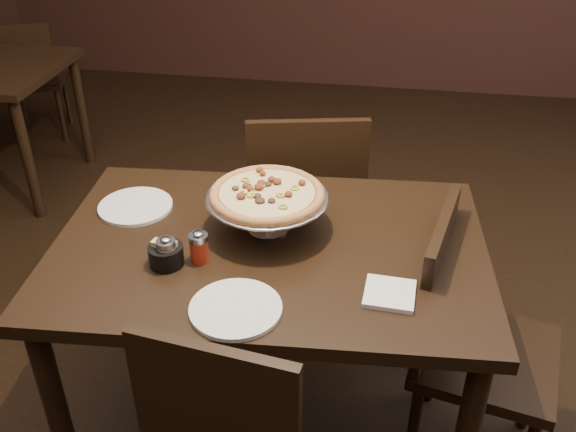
# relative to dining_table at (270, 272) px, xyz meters

# --- Properties ---
(room) EXTENTS (6.04, 7.04, 2.84)m
(room) POSITION_rel_dining_table_xyz_m (0.15, 0.11, 0.69)
(room) COLOR black
(room) RESTS_ON ground
(dining_table) EXTENTS (1.37, 0.97, 0.82)m
(dining_table) POSITION_rel_dining_table_xyz_m (0.00, 0.00, 0.00)
(dining_table) COLOR black
(dining_table) RESTS_ON ground
(pizza_stand) EXTENTS (0.38, 0.38, 0.16)m
(pizza_stand) POSITION_rel_dining_table_xyz_m (-0.02, 0.08, 0.24)
(pizza_stand) COLOR #B0B0B7
(pizza_stand) RESTS_ON dining_table
(parmesan_shaker) EXTENTS (0.06, 0.06, 0.10)m
(parmesan_shaker) POSITION_rel_dining_table_xyz_m (-0.27, -0.16, 0.15)
(parmesan_shaker) COLOR #FAF2C3
(parmesan_shaker) RESTS_ON dining_table
(pepper_flake_shaker) EXTENTS (0.06, 0.06, 0.10)m
(pepper_flake_shaker) POSITION_rel_dining_table_xyz_m (-0.18, -0.12, 0.16)
(pepper_flake_shaker) COLOR maroon
(pepper_flake_shaker) RESTS_ON dining_table
(packet_caddy) EXTENTS (0.10, 0.10, 0.08)m
(packet_caddy) POSITION_rel_dining_table_xyz_m (-0.27, -0.15, 0.14)
(packet_caddy) COLOR black
(packet_caddy) RESTS_ON dining_table
(napkin_stack) EXTENTS (0.14, 0.14, 0.01)m
(napkin_stack) POSITION_rel_dining_table_xyz_m (0.37, -0.19, 0.12)
(napkin_stack) COLOR white
(napkin_stack) RESTS_ON dining_table
(plate_left) EXTENTS (0.24, 0.24, 0.01)m
(plate_left) POSITION_rel_dining_table_xyz_m (-0.48, 0.13, 0.11)
(plate_left) COLOR silver
(plate_left) RESTS_ON dining_table
(plate_near) EXTENTS (0.25, 0.25, 0.01)m
(plate_near) POSITION_rel_dining_table_xyz_m (-0.03, -0.32, 0.11)
(plate_near) COLOR silver
(plate_near) RESTS_ON dining_table
(serving_spatula) EXTENTS (0.15, 0.15, 0.02)m
(serving_spatula) POSITION_rel_dining_table_xyz_m (0.11, -0.01, 0.23)
(serving_spatula) COLOR #B0B0B7
(serving_spatula) RESTS_ON pizza_stand
(chair_far) EXTENTS (0.55, 0.55, 0.99)m
(chair_far) POSITION_rel_dining_table_xyz_m (0.01, 0.69, -0.17)
(chair_far) COLOR black
(chair_far) RESTS_ON ground
(chair_side) EXTENTS (0.52, 0.52, 0.93)m
(chair_side) POSITION_rel_dining_table_xyz_m (0.63, 0.03, -0.21)
(chair_side) COLOR black
(chair_side) RESTS_ON ground
(bg_chair_far) EXTENTS (0.49, 0.49, 0.82)m
(bg_chair_far) POSITION_rel_dining_table_xyz_m (-2.05, 2.21, -0.26)
(bg_chair_far) COLOR black
(bg_chair_far) RESTS_ON ground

